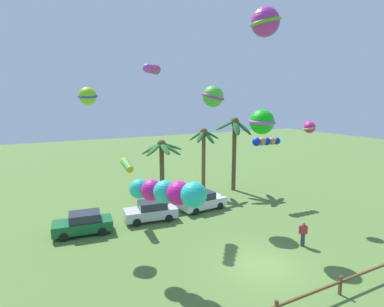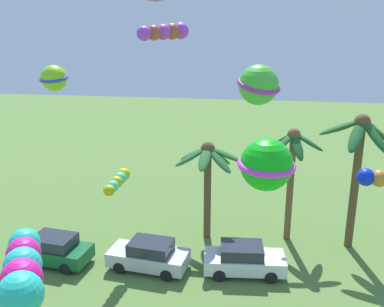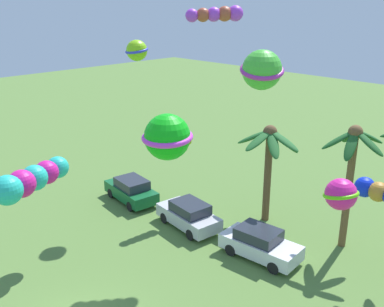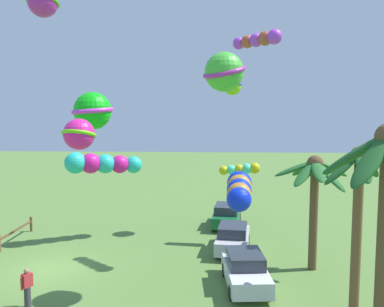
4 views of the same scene
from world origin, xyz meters
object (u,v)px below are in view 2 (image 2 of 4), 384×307
Objects in this scene: parked_car_2 at (149,255)px; kite_tube_1 at (165,32)px; palm_tree_2 at (359,148)px; parked_car_0 at (53,249)px; kite_ball_0 at (54,78)px; kite_tube_5 at (22,269)px; kite_ball_3 at (258,85)px; kite_ball_7 at (266,165)px; palm_tree_0 at (292,159)px; palm_tree_1 at (208,165)px; kite_tube_8 at (118,181)px; parked_car_1 at (244,259)px.

kite_tube_1 reaches higher than parked_car_2.
parked_car_0 is at bearing -164.97° from palm_tree_2.
kite_tube_5 is at bearing -73.46° from kite_ball_0.
parked_car_2 is 1.61× the size of kite_ball_3.
palm_tree_0 is at bearing 80.84° from kite_ball_7.
kite_ball_3 is at bearing -4.62° from kite_ball_0.
kite_ball_7 reaches higher than palm_tree_0.
kite_ball_0 is 9.16m from kite_ball_3.
kite_ball_3 reaches higher than palm_tree_0.
kite_ball_0 is (0.80, 0.24, 8.58)m from parked_car_0.
kite_ball_7 is (2.84, -9.88, 3.39)m from palm_tree_1.
kite_tube_5 reaches higher than kite_tube_8.
kite_ball_3 reaches higher than kite_tube_8.
kite_ball_0 is 11.41m from kite_ball_7.
kite_tube_1 reaches higher than kite_tube_5.
kite_ball_0 reaches higher than parked_car_1.
kite_tube_5 is at bearing -133.66° from kite_ball_3.
kite_ball_3 is (0.34, -1.01, 8.57)m from parked_car_1.
parked_car_2 is 1.72× the size of kite_tube_1.
parked_car_2 is 3.99m from kite_tube_8.
palm_tree_0 is 13.33m from parked_car_0.
parked_car_1 and parked_car_2 have the same top height.
palm_tree_2 is 11.37m from kite_ball_7.
kite_tube_5 is (-12.05, -11.69, -1.00)m from palm_tree_2.
palm_tree_1 is 5.18m from kite_tube_8.
palm_tree_1 is 1.38× the size of parked_car_0.
parked_car_1 is at bearing -57.46° from palm_tree_1.
palm_tree_0 is 4.17× the size of kite_ball_0.
kite_ball_0 is at bearing -165.09° from palm_tree_2.
palm_tree_0 reaches higher than kite_tube_5.
parked_car_2 is 9.93m from kite_ball_3.
palm_tree_2 is 7.89m from kite_ball_3.
kite_tube_1 is (-1.68, -2.60, 7.00)m from palm_tree_1.
kite_ball_0 is (-6.61, -3.69, 5.00)m from palm_tree_1.
parked_car_0 and parked_car_2 have the same top height.
kite_tube_5 is (-4.28, -11.55, 0.27)m from palm_tree_1.
kite_ball_7 is (0.32, -5.45, -1.60)m from kite_ball_3.
parked_car_2 is at bearing 172.21° from kite_ball_3.
kite_ball_3 is 0.59× the size of kite_tube_5.
kite_ball_0 is at bearing 17.05° from parked_car_0.
kite_ball_0 is 5.43m from kite_tube_1.
kite_ball_0 is 5.61m from kite_tube_8.
parked_car_2 is 10.68m from kite_tube_1.
kite_ball_3 reaches higher than kite_ball_0.
palm_tree_0 is at bearing 20.64° from kite_ball_0.
kite_tube_1 is at bearing 15.05° from kite_tube_8.
palm_tree_1 is 2.48× the size of kite_ball_7.
kite_tube_8 reaches higher than parked_car_0.
parked_car_2 is at bearing 130.81° from kite_ball_7.
palm_tree_2 is 3.08× the size of kite_tube_8.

